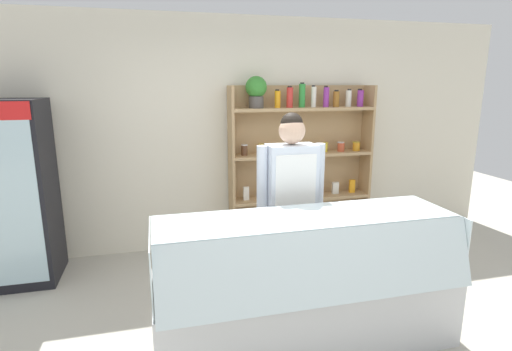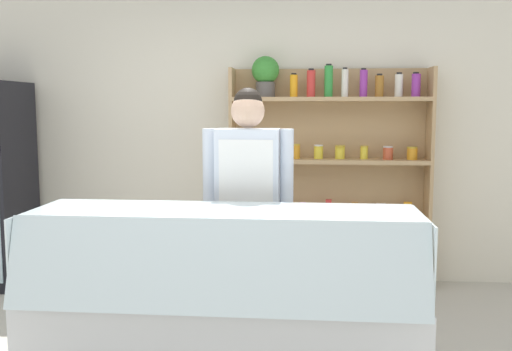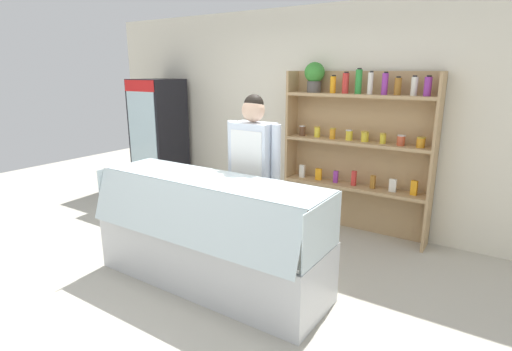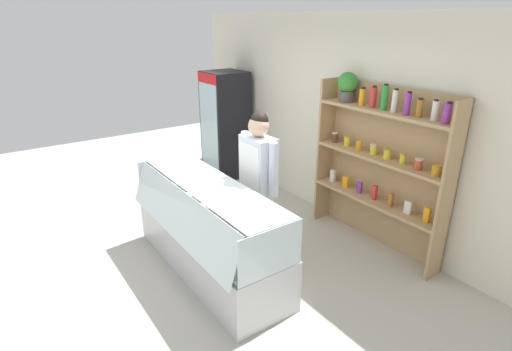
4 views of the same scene
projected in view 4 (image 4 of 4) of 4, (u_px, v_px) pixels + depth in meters
The scene contains 6 objects.
ground_plane at pixel (203, 268), 4.48m from camera, with size 12.00×12.00×0.00m, color #B7B2A3.
back_wall at pixel (348, 123), 5.16m from camera, with size 6.80×0.10×2.70m, color silver.
drinks_fridge at pixel (225, 125), 6.84m from camera, with size 0.65×0.65×1.81m.
shelving_unit at pixel (379, 155), 4.63m from camera, with size 1.75×0.29×2.03m.
deli_display_case at pixel (209, 244), 4.36m from camera, with size 2.23×0.77×1.01m.
shop_clerk at pixel (258, 174), 4.37m from camera, with size 0.61×0.25×1.71m.
Camera 4 is at (3.44, -1.70, 2.61)m, focal length 28.00 mm.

